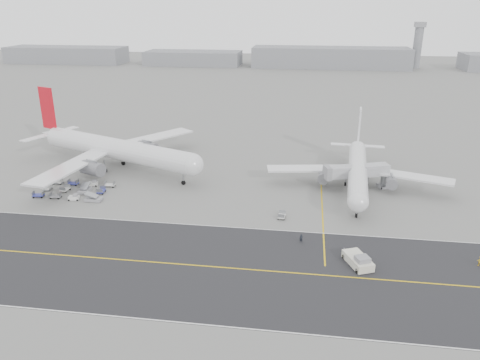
# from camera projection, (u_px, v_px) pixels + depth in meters

# --- Properties ---
(ground) EXTENTS (700.00, 700.00, 0.00)m
(ground) POSITION_uv_depth(u_px,v_px,m) (182.00, 219.00, 100.69)
(ground) COLOR gray
(ground) RESTS_ON ground
(taxiway) EXTENTS (220.00, 59.00, 0.03)m
(taxiway) POSITION_uv_depth(u_px,v_px,m) (184.00, 264.00, 83.38)
(taxiway) COLOR #28282A
(taxiway) RESTS_ON ground
(horizon_buildings) EXTENTS (520.00, 28.00, 28.00)m
(horizon_buildings) POSITION_uv_depth(u_px,v_px,m) (315.00, 67.00, 337.18)
(horizon_buildings) COLOR gray
(horizon_buildings) RESTS_ON ground
(control_tower) EXTENTS (7.00, 7.00, 31.25)m
(control_tower) POSITION_uv_depth(u_px,v_px,m) (418.00, 44.00, 326.67)
(control_tower) COLOR gray
(control_tower) RESTS_ON ground
(airliner_a) EXTENTS (56.84, 55.65, 20.66)m
(airliner_a) POSITION_uv_depth(u_px,v_px,m) (114.00, 149.00, 129.16)
(airliner_a) COLOR silver
(airliner_a) RESTS_ON ground
(airliner_b) EXTENTS (45.72, 46.39, 16.00)m
(airliner_b) POSITION_uv_depth(u_px,v_px,m) (358.00, 170.00, 116.88)
(airliner_b) COLOR silver
(airliner_b) RESTS_ON ground
(pushback_tug) EXTENTS (5.42, 8.47, 2.44)m
(pushback_tug) POSITION_uv_depth(u_px,v_px,m) (358.00, 260.00, 82.74)
(pushback_tug) COLOR beige
(pushback_tug) RESTS_ON ground
(jet_bridge) EXTENTS (17.33, 8.53, 6.53)m
(jet_bridge) POSITION_uv_depth(u_px,v_px,m) (358.00, 172.00, 115.30)
(jet_bridge) COLOR gray
(jet_bridge) RESTS_ON ground
(gse_cluster) EXTENTS (22.73, 17.66, 1.97)m
(gse_cluster) POSITION_uv_depth(u_px,v_px,m) (75.00, 192.00, 115.38)
(gse_cluster) COLOR gray
(gse_cluster) RESTS_ON ground
(stray_dolly) EXTENTS (1.67, 2.52, 1.48)m
(stray_dolly) POSITION_uv_depth(u_px,v_px,m) (282.00, 218.00, 101.27)
(stray_dolly) COLOR silver
(stray_dolly) RESTS_ON ground
(ground_crew_a) EXTENTS (0.68, 0.47, 1.82)m
(ground_crew_a) POSITION_uv_depth(u_px,v_px,m) (301.00, 238.00, 90.64)
(ground_crew_a) COLOR black
(ground_crew_a) RESTS_ON ground
(ground_crew_b) EXTENTS (1.07, 0.92, 1.91)m
(ground_crew_b) POSITION_uv_depth(u_px,v_px,m) (480.00, 261.00, 82.68)
(ground_crew_b) COLOR gold
(ground_crew_b) RESTS_ON ground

